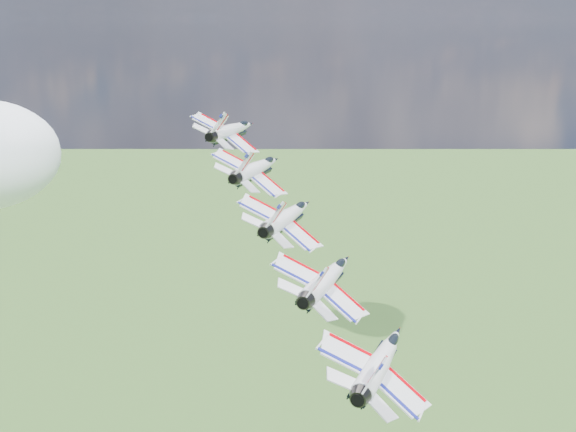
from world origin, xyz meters
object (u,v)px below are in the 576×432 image
(jet_1, at_px, (257,168))
(jet_4, at_px, (381,360))
(jet_0, at_px, (232,130))
(jet_2, at_px, (288,216))
(jet_3, at_px, (328,278))

(jet_1, height_order, jet_4, jet_1)
(jet_0, xyz_separation_m, jet_2, (14.40, -18.73, -6.20))
(jet_1, height_order, jet_2, jet_1)
(jet_1, distance_m, jet_3, 24.43)
(jet_3, bearing_deg, jet_2, 130.31)
(jet_0, distance_m, jet_1, 12.21)
(jet_2, distance_m, jet_4, 24.43)
(jet_1, bearing_deg, jet_4, -49.69)
(jet_1, xyz_separation_m, jet_2, (7.20, -9.37, -3.10))
(jet_0, relative_size, jet_3, 1.00)
(jet_1, bearing_deg, jet_0, 130.31)
(jet_2, bearing_deg, jet_4, -49.69)
(jet_1, xyz_separation_m, jet_3, (14.40, -18.73, -6.20))
(jet_0, bearing_deg, jet_4, -49.69)
(jet_2, bearing_deg, jet_1, 130.31)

